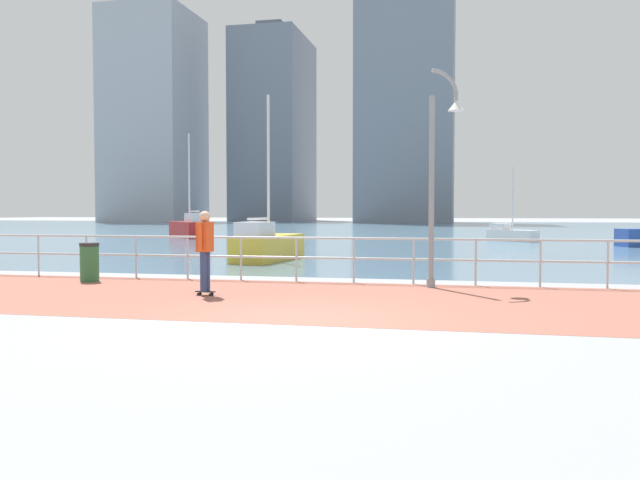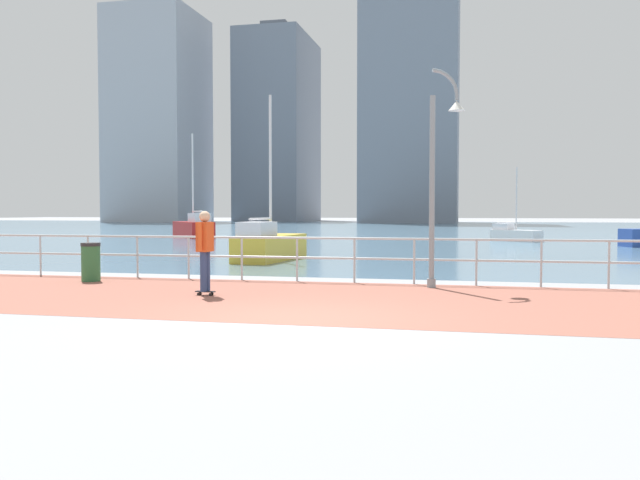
# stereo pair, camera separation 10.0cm
# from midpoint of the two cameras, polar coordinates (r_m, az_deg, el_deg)

# --- Properties ---
(ground) EXTENTS (220.00, 220.00, 0.00)m
(ground) POSITION_cam_midpoint_polar(r_m,az_deg,el_deg) (50.06, 9.37, 0.54)
(ground) COLOR gray
(brick_paving) EXTENTS (28.00, 5.95, 0.01)m
(brick_paving) POSITION_cam_midpoint_polar(r_m,az_deg,el_deg) (12.78, 0.50, -5.09)
(brick_paving) COLOR #935647
(brick_paving) RESTS_ON ground
(harbor_water) EXTENTS (180.00, 88.00, 0.00)m
(harbor_water) POSITION_cam_midpoint_polar(r_m,az_deg,el_deg) (60.45, 9.89, 0.87)
(harbor_water) COLOR slate
(harbor_water) RESTS_ON ground
(waterfront_railing) EXTENTS (25.25, 0.06, 1.08)m
(waterfront_railing) POSITION_cam_midpoint_polar(r_m,az_deg,el_deg) (15.62, 2.74, -0.98)
(waterfront_railing) COLOR #B2BCC1
(waterfront_railing) RESTS_ON ground
(lamppost) EXTENTS (0.78, 0.47, 4.81)m
(lamppost) POSITION_cam_midpoint_polar(r_m,az_deg,el_deg) (14.88, 10.04, 6.19)
(lamppost) COLOR gray
(lamppost) RESTS_ON ground
(skateboarder) EXTENTS (0.40, 0.55, 1.69)m
(skateboarder) POSITION_cam_midpoint_polar(r_m,az_deg,el_deg) (13.41, -10.08, -0.42)
(skateboarder) COLOR black
(skateboarder) RESTS_ON ground
(trash_bin) EXTENTS (0.46, 0.46, 0.93)m
(trash_bin) POSITION_cam_midpoint_polar(r_m,az_deg,el_deg) (16.84, -19.38, -1.80)
(trash_bin) COLOR #2D6638
(trash_bin) RESTS_ON ground
(sailboat_ivory) EXTENTS (2.81, 2.64, 4.14)m
(sailboat_ivory) POSITION_cam_midpoint_polar(r_m,az_deg,el_deg) (38.67, 16.03, 0.49)
(sailboat_ivory) COLOR white
(sailboat_ivory) RESTS_ON ground
(sailboat_yellow) EXTENTS (4.11, 4.54, 6.59)m
(sailboat_yellow) POSITION_cam_midpoint_polar(r_m,az_deg,el_deg) (42.77, -11.15, 1.04)
(sailboat_yellow) COLOR #B21E1E
(sailboat_yellow) RESTS_ON ground
(sailboat_teal) EXTENTS (1.58, 4.11, 5.64)m
(sailboat_teal) POSITION_cam_midpoint_polar(r_m,az_deg,el_deg) (22.67, -4.71, -0.42)
(sailboat_teal) COLOR gold
(sailboat_teal) RESTS_ON ground
(tower_slate) EXTENTS (12.36, 13.57, 33.92)m
(tower_slate) POSITION_cam_midpoint_polar(r_m,az_deg,el_deg) (106.63, -14.10, 10.22)
(tower_slate) COLOR #A3A8B2
(tower_slate) RESTS_ON ground
(tower_concrete) EXTENTS (10.72, 17.34, 32.77)m
(tower_concrete) POSITION_cam_midpoint_polar(r_m,az_deg,el_deg) (113.59, -3.98, 9.52)
(tower_concrete) COLOR slate
(tower_concrete) RESTS_ON ground
(tower_steel) EXTENTS (13.35, 13.67, 39.95)m
(tower_steel) POSITION_cam_midpoint_polar(r_m,az_deg,el_deg) (97.98, 7.44, 12.75)
(tower_steel) COLOR slate
(tower_steel) RESTS_ON ground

